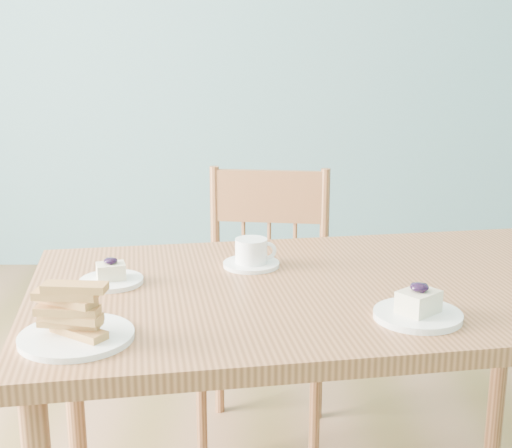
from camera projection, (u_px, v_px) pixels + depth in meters
name	position (u px, v px, depth m)	size (l,w,h in m)	color
dining_table	(332.00, 314.00, 1.58)	(1.42, 0.95, 0.70)	#A3663E
dining_chair	(265.00, 307.00, 2.18)	(0.42, 0.41, 0.84)	#A3663E
cheesecake_plate_near	(418.00, 309.00, 1.37)	(0.17, 0.17, 0.07)	white
cheesecake_plate_far	(111.00, 277.00, 1.56)	(0.14, 0.14, 0.06)	white
coffee_cup	(252.00, 255.00, 1.68)	(0.13, 0.13, 0.07)	white
biscotti_plate	(75.00, 320.00, 1.26)	(0.21, 0.21, 0.11)	white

